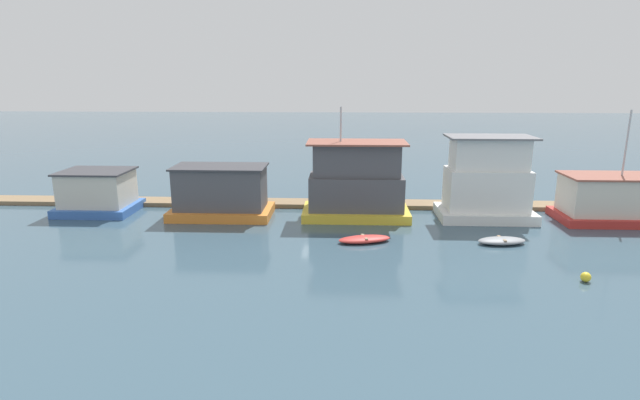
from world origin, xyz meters
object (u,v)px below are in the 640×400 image
houseboat_orange (221,193)px  houseboat_red (615,199)px  houseboat_yellow (356,184)px  houseboat_blue (98,193)px  dinghy_red (364,239)px  buoy_yellow (586,277)px  dinghy_grey (502,241)px  houseboat_white (487,183)px  mooring_post_near_right (212,194)px

houseboat_orange → houseboat_red: size_ratio=0.93×
houseboat_yellow → houseboat_red: size_ratio=1.02×
houseboat_blue → dinghy_red: 19.04m
houseboat_red → buoy_yellow: (-6.40, -10.15, -1.22)m
houseboat_orange → houseboat_yellow: 9.01m
houseboat_blue → dinghy_grey: houseboat_blue is taller
dinghy_red → dinghy_grey: 7.70m
dinghy_red → buoy_yellow: size_ratio=6.94×
houseboat_white → dinghy_grey: houseboat_white is taller
houseboat_white → mooring_post_near_right: size_ratio=2.92×
dinghy_red → houseboat_yellow: bearing=94.0°
houseboat_yellow → houseboat_red: (16.68, -0.33, -0.81)m
houseboat_yellow → dinghy_grey: size_ratio=2.58×
houseboat_white → buoy_yellow: size_ratio=13.21×
houseboat_white → houseboat_orange: bearing=-179.1°
houseboat_blue → houseboat_yellow: bearing=-1.4°
houseboat_white → buoy_yellow: houseboat_white is taller
houseboat_blue → buoy_yellow: (28.03, -10.92, -1.16)m
mooring_post_near_right → buoy_yellow: bearing=-30.8°
houseboat_orange → houseboat_red: houseboat_red is taller
houseboat_red → mooring_post_near_right: size_ratio=3.44×
houseboat_orange → mooring_post_near_right: houseboat_orange is taller
houseboat_white → dinghy_red: (-8.15, -5.27, -2.23)m
dinghy_grey → houseboat_yellow: bearing=146.9°
houseboat_yellow → mooring_post_near_right: bearing=170.6°
houseboat_blue → mooring_post_near_right: bearing=9.2°
houseboat_blue → mooring_post_near_right: 7.76m
buoy_yellow → houseboat_yellow: bearing=134.4°
houseboat_orange → houseboat_red: (25.66, -0.04, -0.16)m
houseboat_red → mooring_post_near_right: (-26.78, 2.01, -0.41)m
houseboat_orange → dinghy_grey: 17.82m
mooring_post_near_right → buoy_yellow: 23.74m
houseboat_yellow → houseboat_white: 8.52m
houseboat_blue → houseboat_yellow: houseboat_yellow is taller
dinghy_red → dinghy_grey: bearing=0.2°
houseboat_blue → houseboat_white: bearing=-1.0°
houseboat_white → dinghy_grey: (-0.44, -5.23, -2.23)m
houseboat_red → mooring_post_near_right: 26.85m
houseboat_red → dinghy_red: size_ratio=2.24×
mooring_post_near_right → houseboat_red: bearing=-4.3°
houseboat_orange → houseboat_yellow: houseboat_yellow is taller
houseboat_orange → mooring_post_near_right: (-1.12, 1.97, -0.57)m
dinghy_red → buoy_yellow: 11.18m
houseboat_yellow → mooring_post_near_right: 10.31m
dinghy_grey → buoy_yellow: bearing=-67.1°
mooring_post_near_right → dinghy_grey: bearing=-20.9°
dinghy_red → mooring_post_near_right: 12.61m
houseboat_blue → buoy_yellow: 30.10m
houseboat_red → houseboat_orange: bearing=179.9°
houseboat_white → mooring_post_near_right: (-18.62, 1.71, -1.37)m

